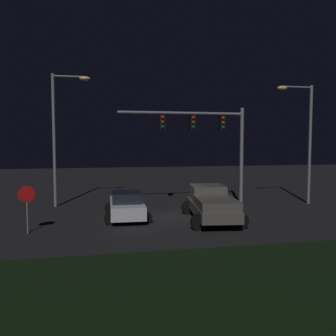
{
  "coord_description": "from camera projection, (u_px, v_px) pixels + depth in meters",
  "views": [
    {
      "loc": [
        -4.26,
        -19.72,
        4.26
      ],
      "look_at": [
        -0.07,
        0.87,
        2.72
      ],
      "focal_mm": 38.15,
      "sensor_mm": 36.0,
      "label": 1
    }
  ],
  "objects": [
    {
      "name": "grass_median",
      "position": [
        241.0,
        281.0,
        10.81
      ],
      "size": [
        24.05,
        6.6,
        0.1
      ],
      "primitive_type": "cube",
      "color": "black",
      "rests_on": "ground_plane"
    },
    {
      "name": "stop_sign",
      "position": [
        27.0,
        200.0,
        16.52
      ],
      "size": [
        0.76,
        0.08,
        2.23
      ],
      "color": "slate",
      "rests_on": "ground_plane"
    },
    {
      "name": "traffic_signal_gantry",
      "position": [
        207.0,
        132.0,
        23.14
      ],
      "size": [
        8.32,
        0.56,
        6.5
      ],
      "color": "slate",
      "rests_on": "ground_plane"
    },
    {
      "name": "street_lamp_left",
      "position": [
        61.0,
        125.0,
        23.24
      ],
      "size": [
        2.47,
        0.44,
        8.65
      ],
      "color": "slate",
      "rests_on": "ground_plane"
    },
    {
      "name": "street_lamp_right",
      "position": [
        303.0,
        130.0,
        24.29
      ],
      "size": [
        2.63,
        0.44,
        8.1
      ],
      "color": "slate",
      "rests_on": "ground_plane"
    },
    {
      "name": "ground_plane",
      "position": [
        172.0,
        216.0,
        20.43
      ],
      "size": [
        80.0,
        80.0,
        0.0
      ],
      "primitive_type": "plane",
      "color": "black"
    },
    {
      "name": "pickup_truck",
      "position": [
        211.0,
        202.0,
        19.37
      ],
      "size": [
        3.33,
        5.61,
        1.8
      ],
      "rotation": [
        0.0,
        0.0,
        1.45
      ],
      "color": "#514C47",
      "rests_on": "ground_plane"
    },
    {
      "name": "car_sedan",
      "position": [
        127.0,
        205.0,
        19.89
      ],
      "size": [
        2.58,
        4.46,
        1.51
      ],
      "rotation": [
        0.0,
        0.0,
        1.54
      ],
      "color": "silver",
      "rests_on": "ground_plane"
    }
  ]
}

